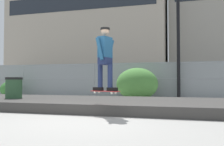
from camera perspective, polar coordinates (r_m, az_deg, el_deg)
ground_plane at (r=5.58m, az=-7.52°, el=-11.19°), size 120.00×120.00×0.00m
gravel_berm at (r=7.99m, az=-0.36°, el=-7.33°), size 11.52×3.57×0.29m
skateboard at (r=6.20m, az=-1.66°, el=-4.36°), size 0.82×0.44×0.07m
skater at (r=6.23m, az=-1.65°, el=4.32°), size 0.72×0.62×1.65m
chain_fence at (r=12.52m, az=5.32°, el=-1.72°), size 22.15×0.06×1.85m
street_lamp at (r=12.37m, az=15.38°, el=12.47°), size 0.44×0.44×6.28m
parked_car_near at (r=16.59m, az=-9.63°, el=-2.06°), size 4.45×2.05×1.66m
parked_car_mid at (r=14.79m, az=13.50°, el=-2.06°), size 4.53×2.20×1.66m
library_building at (r=45.21m, az=-4.71°, el=10.54°), size 26.63×14.30×21.18m
shrub_left at (r=14.33m, az=-22.92°, el=-3.56°), size 1.14×0.93×0.88m
shrub_center at (r=11.38m, az=5.94°, el=-2.59°), size 1.96×1.60×1.51m
trash_bin at (r=9.19m, az=-22.23°, el=-4.13°), size 0.59×0.59×1.03m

